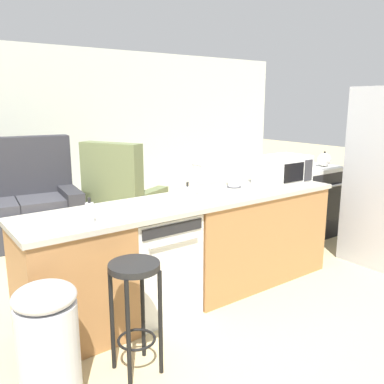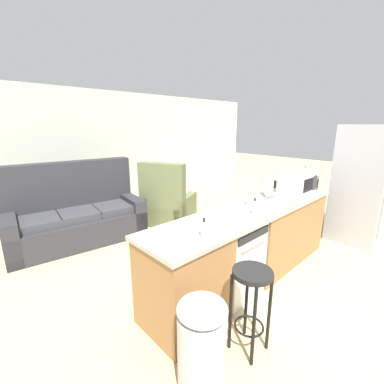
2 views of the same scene
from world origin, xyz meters
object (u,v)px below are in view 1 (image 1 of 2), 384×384
Objects in this scene: kettle at (324,160)px; trash_bin at (48,344)px; stove_range at (305,201)px; armchair at (122,205)px; dish_soap_bottle at (90,213)px; dishwasher at (154,262)px; microwave at (283,170)px; bar_stool at (135,294)px; soap_bottle at (187,195)px; paper_towel_roll at (234,173)px.

kettle is 3.98m from trash_bin.
armchair reaches higher than stove_range.
dishwasher is at bearing 15.39° from dish_soap_bottle.
stove_range is (2.60, 0.55, 0.03)m from dishwasher.
bar_stool is (-2.01, -0.61, -0.50)m from microwave.
stove_range is 0.75× the size of armchair.
kettle is 0.28× the size of bar_stool.
stove_range is at bearing -40.57° from armchair.
dishwasher is at bearing -168.09° from stove_range.
soap_bottle is 0.85m from dish_soap_bottle.
bar_stool is at bearing -2.87° from trash_bin.
trash_bin is at bearing -165.13° from kettle.
dishwasher is 1.68× the size of microwave.
bar_stool is at bearing -79.51° from dish_soap_bottle.
dishwasher is 1.18m from paper_towel_roll.
dishwasher is 0.70× the size of armchair.
paper_towel_roll reaches higher than bar_stool.
dish_soap_bottle is at bearing -170.13° from kettle.
stove_range is at bearing 26.78° from microwave.
paper_towel_roll is at bearing 19.82° from trash_bin.
dishwasher reaches higher than bar_stool.
soap_bottle is 1.01m from bar_stool.
kettle is 2.69m from armchair.
paper_towel_roll is 1.61m from dish_soap_bottle.
dish_soap_bottle is 0.64m from bar_stool.
microwave is 2.70m from trash_bin.
paper_towel_roll reaches higher than dishwasher.
bar_stool is at bearing -153.07° from paper_towel_roll.
dishwasher is at bearing 179.95° from microwave.
microwave is at bearing -15.68° from paper_towel_roll.
armchair is (1.81, 2.70, -0.03)m from trash_bin.
paper_towel_roll is 2.10m from armchair.
dishwasher is 0.93× the size of stove_range.
stove_range is 1.35m from microwave.
soap_bottle reaches higher than dishwasher.
dish_soap_bottle is (-3.18, -0.71, 0.52)m from stove_range.
paper_towel_roll reaches higher than trash_bin.
dish_soap_bottle is at bearing -176.77° from soap_bottle.
dishwasher is 1.14× the size of bar_stool.
soap_bottle is 2.37m from armchair.
kettle reaches higher than soap_bottle.
armchair is at bearing 96.40° from paper_towel_roll.
dish_soap_bottle is (-0.84, -0.05, 0.00)m from soap_bottle.
stove_range is 0.57m from kettle.
stove_range is 5.11× the size of soap_bottle.
armchair is (-0.22, 1.97, -0.69)m from paper_towel_roll.
kettle is 3.46m from bar_stool.
soap_bottle is at bearing -174.89° from microwave.
trash_bin is at bearing -150.44° from dishwasher.
bar_stool is (-1.49, -0.76, -0.50)m from paper_towel_roll.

